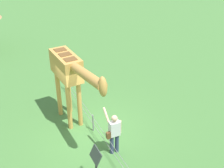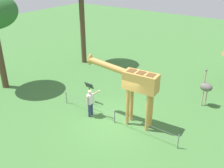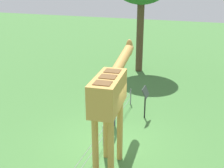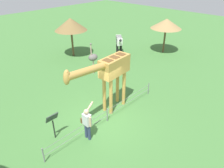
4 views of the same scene
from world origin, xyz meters
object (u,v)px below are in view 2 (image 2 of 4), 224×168
(ostrich, at_px, (206,87))
(info_sign, at_px, (89,88))
(visitor, at_px, (90,101))
(giraffe, at_px, (134,83))

(ostrich, bearing_deg, info_sign, 33.15)
(visitor, distance_m, info_sign, 1.48)
(visitor, xyz_separation_m, ostrich, (-4.60, -4.75, 0.27))
(visitor, bearing_deg, ostrich, -134.09)
(giraffe, distance_m, ostrich, 4.80)
(giraffe, distance_m, info_sign, 3.50)
(giraffe, relative_size, ostrich, 1.78)
(visitor, bearing_deg, info_sign, -47.17)
(info_sign, bearing_deg, giraffe, 174.06)
(visitor, relative_size, info_sign, 1.27)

